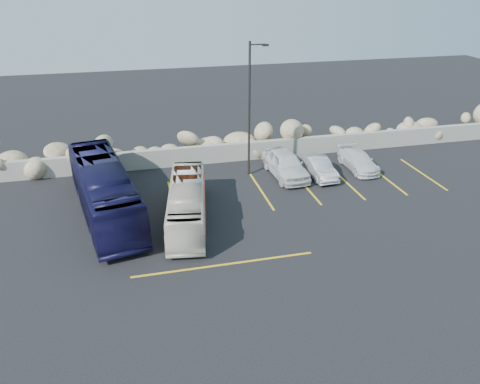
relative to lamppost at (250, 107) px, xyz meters
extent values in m
plane|color=black|center=(-2.56, -9.50, -4.30)|extent=(90.00, 90.00, 0.00)
cube|color=gray|center=(-2.56, 2.50, -3.70)|extent=(60.00, 0.40, 1.20)
cube|color=yellow|center=(-5.06, -2.50, -4.29)|extent=(0.12, 5.00, 0.01)
cube|color=yellow|center=(0.04, -2.50, -4.29)|extent=(0.12, 5.00, 0.01)
cube|color=yellow|center=(2.74, -2.50, -4.29)|extent=(0.12, 5.00, 0.01)
cube|color=yellow|center=(5.34, -2.50, -4.29)|extent=(0.12, 5.00, 0.01)
cube|color=yellow|center=(7.94, -2.50, -4.29)|extent=(0.12, 5.00, 0.01)
cube|color=yellow|center=(10.54, -2.50, -4.29)|extent=(0.12, 5.00, 0.01)
cube|color=yellow|center=(-3.56, -9.30, -4.29)|extent=(8.00, 0.12, 0.01)
cylinder|color=#2A2725|center=(-0.06, 0.00, -0.30)|extent=(0.14, 0.14, 8.00)
cylinder|color=#2A2725|center=(0.39, 0.00, 3.50)|extent=(0.90, 0.08, 0.08)
cube|color=#2A2725|center=(0.84, 0.00, 3.45)|extent=(0.35, 0.18, 0.12)
imported|color=silver|center=(-4.56, -5.09, -3.27)|extent=(2.90, 7.56, 2.06)
imported|color=black|center=(-8.56, -3.31, -2.92)|extent=(4.11, 10.16, 2.76)
imported|color=silver|center=(2.10, -0.75, -3.53)|extent=(2.04, 4.60, 1.54)
imported|color=#A7A7AC|center=(4.03, -1.26, -3.70)|extent=(1.40, 3.64, 1.18)
imported|color=silver|center=(6.95, -0.77, -3.74)|extent=(1.59, 3.85, 1.11)
camera|label=1|loc=(-6.87, -25.90, 7.32)|focal=35.00mm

